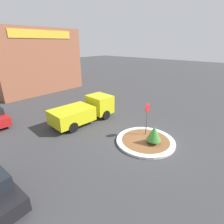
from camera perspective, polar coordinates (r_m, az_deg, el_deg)
The scene contains 6 objects.
ground_plane at distance 12.23m, azimuth 10.81°, elevation -9.59°, with size 120.00×120.00×0.00m, color #38383A.
traffic_island at distance 12.19m, azimuth 10.84°, elevation -9.28°, with size 3.92×3.92×0.16m.
stop_sign at distance 12.21m, azimuth 11.39°, elevation -0.75°, with size 0.62×0.07×2.50m.
island_shrub at distance 11.57m, azimuth 13.58°, elevation -6.71°, with size 0.94×0.94×1.23m.
utility_truck at distance 14.81m, azimuth -9.00°, elevation 0.51°, with size 5.56×2.51×1.92m.
storefront_building at distance 26.54m, azimuth -24.09°, elevation 15.04°, with size 10.92×6.07×7.99m.
Camera 1 is at (-9.24, -4.97, 6.29)m, focal length 28.00 mm.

